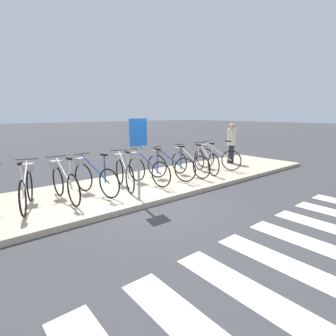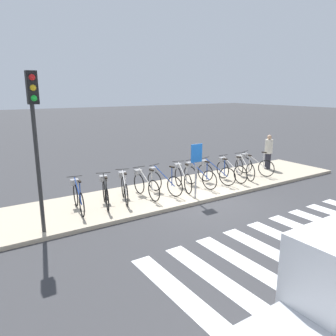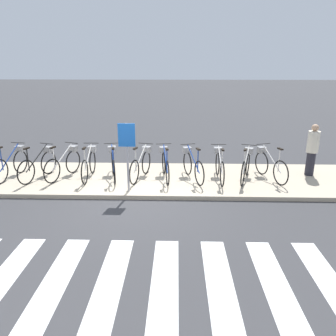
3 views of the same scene
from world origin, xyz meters
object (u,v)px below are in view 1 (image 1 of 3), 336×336
object	(u,v)px
sign_post	(138,145)
parked_bicycle_5	(123,171)
parked_bicycle_7	(168,164)
parked_bicycle_4	(93,176)
parked_bicycle_9	(205,159)
parked_bicycle_2	(27,186)
parked_bicycle_3	(64,181)
parked_bicycle_10	(216,156)
pedestrian	(231,143)
parked_bicycle_8	(188,162)
parked_bicycle_6	(146,168)

from	to	relation	value
sign_post	parked_bicycle_5	bearing A→B (deg)	77.98
parked_bicycle_7	sign_post	bearing A→B (deg)	-148.34
parked_bicycle_4	parked_bicycle_5	bearing A→B (deg)	0.54
parked_bicycle_7	parked_bicycle_9	size ratio (longest dim) A/B	1.00
parked_bicycle_2	parked_bicycle_3	xyz separation A→B (m)	(0.75, -0.04, 0.00)
parked_bicycle_10	pedestrian	size ratio (longest dim) A/B	1.03
parked_bicycle_5	parked_bicycle_9	xyz separation A→B (m)	(3.08, -0.08, 0.00)
parked_bicycle_3	parked_bicycle_7	size ratio (longest dim) A/B	1.04
parked_bicycle_2	parked_bicycle_7	size ratio (longest dim) A/B	0.99
pedestrian	parked_bicycle_4	bearing A→B (deg)	-176.08
parked_bicycle_10	parked_bicycle_7	bearing A→B (deg)	-177.70
parked_bicycle_7	parked_bicycle_8	size ratio (longest dim) A/B	0.96
parked_bicycle_2	parked_bicycle_8	bearing A→B (deg)	-1.16
parked_bicycle_2	parked_bicycle_7	distance (m)	3.82
parked_bicycle_2	sign_post	world-z (taller)	sign_post
parked_bicycle_4	parked_bicycle_9	world-z (taller)	same
parked_bicycle_5	parked_bicycle_8	bearing A→B (deg)	-1.73
parked_bicycle_4	parked_bicycle_9	distance (m)	3.93
pedestrian	parked_bicycle_6	bearing A→B (deg)	-174.38
parked_bicycle_8	parked_bicycle_10	xyz separation A→B (m)	(1.48, 0.12, 0.00)
parked_bicycle_4	parked_bicycle_3	bearing A→B (deg)	-179.34
pedestrian	parked_bicycle_3	bearing A→B (deg)	-176.43
parked_bicycle_2	parked_bicycle_3	size ratio (longest dim) A/B	0.95
parked_bicycle_4	parked_bicycle_5	distance (m)	0.85
parked_bicycle_4	parked_bicycle_10	size ratio (longest dim) A/B	1.02
parked_bicycle_2	parked_bicycle_8	size ratio (longest dim) A/B	0.95
parked_bicycle_10	sign_post	distance (m)	4.27
parked_bicycle_3	parked_bicycle_9	world-z (taller)	same
parked_bicycle_3	parked_bicycle_5	size ratio (longest dim) A/B	1.03
parked_bicycle_2	parked_bicycle_6	xyz separation A→B (m)	(3.02, -0.06, 0.00)
parked_bicycle_3	parked_bicycle_7	xyz separation A→B (m)	(3.07, -0.03, 0.00)
parked_bicycle_5	parked_bicycle_7	bearing A→B (deg)	-1.60
parked_bicycle_7	parked_bicycle_6	bearing A→B (deg)	179.39
parked_bicycle_4	parked_bicycle_7	bearing A→B (deg)	-0.83
parked_bicycle_8	sign_post	xyz separation A→B (m)	(-2.54, -1.05, 0.81)
parked_bicycle_2	parked_bicycle_8	world-z (taller)	same
parked_bicycle_5	sign_post	distance (m)	1.40
parked_bicycle_2	parked_bicycle_6	bearing A→B (deg)	-1.09
parked_bicycle_4	sign_post	size ratio (longest dim) A/B	0.90
parked_bicycle_9	pedestrian	distance (m)	2.14
parked_bicycle_2	pedestrian	bearing A→B (deg)	2.90
parked_bicycle_4	parked_bicycle_6	size ratio (longest dim) A/B	0.98
parked_bicycle_7	parked_bicycle_8	world-z (taller)	same
parked_bicycle_2	parked_bicycle_5	size ratio (longest dim) A/B	0.98
parked_bicycle_6	parked_bicycle_5	bearing A→B (deg)	177.28
pedestrian	sign_post	size ratio (longest dim) A/B	0.85
parked_bicycle_9	parked_bicycle_10	xyz separation A→B (m)	(0.71, 0.13, 0.00)
parked_bicycle_5	sign_post	bearing A→B (deg)	-102.02
parked_bicycle_4	parked_bicycle_10	world-z (taller)	same
parked_bicycle_9	parked_bicycle_2	bearing A→B (deg)	178.90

